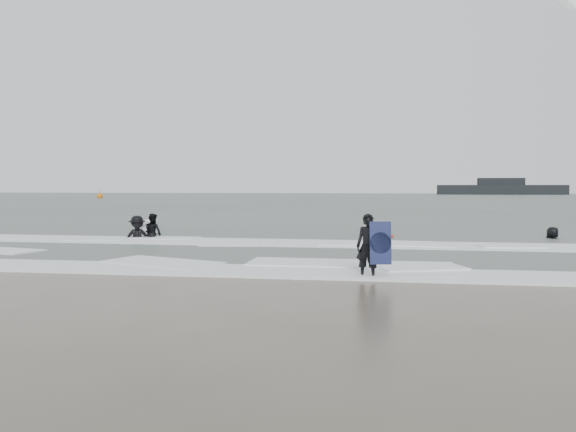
% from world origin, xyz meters
% --- Properties ---
extents(ground, '(320.00, 320.00, 0.00)m').
position_xyz_m(ground, '(0.00, 0.00, 0.00)').
color(ground, brown).
rests_on(ground, ground).
extents(sea, '(320.00, 320.00, 0.00)m').
position_xyz_m(sea, '(0.00, 80.00, 0.06)').
color(sea, '#47544C').
rests_on(sea, ground).
extents(surfer_centre, '(0.62, 0.47, 1.52)m').
position_xyz_m(surfer_centre, '(2.93, -1.05, 0.00)').
color(surfer_centre, black).
rests_on(surfer_centre, ground).
extents(surfer_wading, '(0.96, 0.88, 1.59)m').
position_xyz_m(surfer_wading, '(-5.92, 7.24, 0.00)').
color(surfer_wading, black).
rests_on(surfer_wading, ground).
extents(surfer_breaker, '(1.34, 1.11, 1.81)m').
position_xyz_m(surfer_breaker, '(-6.42, 6.88, 0.00)').
color(surfer_breaker, black).
rests_on(surfer_breaker, ground).
extents(surfer_right_near, '(0.92, 0.97, 1.61)m').
position_xyz_m(surfer_right_near, '(2.80, 9.34, 0.00)').
color(surfer_right_near, black).
rests_on(surfer_right_near, ground).
extents(surfer_right_far, '(0.97, 0.90, 1.67)m').
position_xyz_m(surfer_right_far, '(9.84, 9.72, 0.00)').
color(surfer_right_far, black).
rests_on(surfer_right_far, ground).
extents(surf_foam, '(30.03, 9.06, 0.09)m').
position_xyz_m(surf_foam, '(0.00, 3.70, 0.04)').
color(surf_foam, white).
rests_on(surf_foam, ground).
extents(bodyboards, '(10.22, 11.26, 1.25)m').
position_xyz_m(bodyboards, '(0.02, 5.26, 0.50)').
color(bodyboards, '#0E1541').
rests_on(bodyboards, ground).
extents(buoy, '(1.00, 1.00, 1.65)m').
position_xyz_m(buoy, '(-47.41, 79.13, 0.42)').
color(buoy, orange).
rests_on(buoy, ground).
extents(vessel_horizon, '(31.84, 5.69, 4.32)m').
position_xyz_m(vessel_horizon, '(32.51, 139.92, 1.60)').
color(vessel_horizon, black).
rests_on(vessel_horizon, ground).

